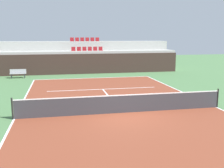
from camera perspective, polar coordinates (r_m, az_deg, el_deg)
The scene contains 14 objects.
ground_plane at distance 14.08m, azimuth 2.36°, elevation -6.21°, with size 80.00×80.00×0.00m, color #477042.
court_surface at distance 14.08m, azimuth 2.36°, elevation -6.19°, with size 11.00×24.00×0.01m, color brown.
baseline_far at distance 25.58m, azimuth -4.10°, elevation 1.29°, with size 11.00×0.10×0.00m, color white.
sideline_left at distance 13.86m, azimuth -20.26°, elevation -7.07°, with size 0.10×24.00×0.00m, color white.
sideline_right at distance 16.24m, azimuth 21.43°, elevation -4.65°, with size 0.10×24.00×0.00m, color white.
service_line_far at distance 20.17m, azimuth -2.02°, elevation -1.12°, with size 8.26×0.10×0.00m, color white.
centre_service_line at distance 17.10m, azimuth -0.23°, elevation -3.20°, with size 0.10×6.40×0.00m, color white.
back_wall at distance 28.57m, azimuth -4.97°, elevation 4.34°, with size 19.77×0.30×2.12m, color #33231E.
stands_tier_lower at distance 29.89m, azimuth -5.28°, elevation 4.84°, with size 19.77×2.40×2.37m, color #9E9E99.
stands_tier_upper at distance 32.23m, azimuth -5.77°, elevation 6.11°, with size 19.77×2.40×3.37m, color #9E9E99.
seating_row_lower at distance 29.89m, azimuth -5.34°, elevation 7.36°, with size 3.47×0.44×0.44m.
seating_row_upper at distance 32.24m, azimuth -5.85°, elevation 9.33°, with size 3.47×0.44×0.44m.
tennis_net at distance 13.95m, azimuth 2.37°, elevation -4.21°, with size 11.08×0.08×1.07m.
player_bench at distance 27.04m, azimuth -19.51°, elevation 2.27°, with size 1.50×0.40×0.85m.
Camera 1 is at (-3.28, -13.10, 3.99)m, focal length 42.65 mm.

